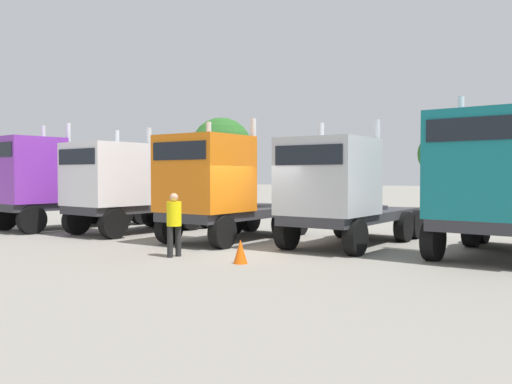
# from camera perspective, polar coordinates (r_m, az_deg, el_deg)

# --- Properties ---
(ground) EXTENTS (200.00, 200.00, 0.00)m
(ground) POSITION_cam_1_polar(r_m,az_deg,el_deg) (15.89, 0.73, -6.24)
(ground) COLOR gray
(semi_truck_purple) EXTENTS (3.71, 6.78, 4.30)m
(semi_truck_purple) POSITION_cam_1_polar(r_m,az_deg,el_deg) (23.52, -21.31, 0.88)
(semi_truck_purple) COLOR #333338
(semi_truck_purple) RESTS_ON ground
(semi_truck_white) EXTENTS (3.53, 6.42, 3.99)m
(semi_truck_white) POSITION_cam_1_polar(r_m,az_deg,el_deg) (21.02, -14.08, 0.51)
(semi_truck_white) COLOR #333338
(semi_truck_white) RESTS_ON ground
(semi_truck_orange) EXTENTS (3.16, 6.03, 4.08)m
(semi_truck_orange) POSITION_cam_1_polar(r_m,az_deg,el_deg) (17.80, -4.21, 0.51)
(semi_truck_orange) COLOR #333338
(semi_truck_orange) RESTS_ON ground
(semi_truck_silver) EXTENTS (3.24, 6.38, 3.90)m
(semi_truck_silver) POSITION_cam_1_polar(r_m,az_deg,el_deg) (16.62, 8.68, 0.07)
(semi_truck_silver) COLOR #333338
(semi_truck_silver) RESTS_ON ground
(semi_truck_teal) EXTENTS (3.43, 6.10, 4.43)m
(semi_truck_teal) POSITION_cam_1_polar(r_m,az_deg,el_deg) (15.40, 23.33, 0.77)
(semi_truck_teal) COLOR #333338
(semi_truck_teal) RESTS_ON ground
(visitor_in_hivis) EXTENTS (0.49, 0.49, 1.73)m
(visitor_in_hivis) POSITION_cam_1_polar(r_m,az_deg,el_deg) (14.84, -8.62, -2.93)
(visitor_in_hivis) COLOR black
(visitor_in_hivis) RESTS_ON ground
(traffic_cone_near) EXTENTS (0.36, 0.36, 0.61)m
(traffic_cone_near) POSITION_cam_1_polar(r_m,az_deg,el_deg) (13.65, -1.65, -6.27)
(traffic_cone_near) COLOR #F2590C
(traffic_cone_near) RESTS_ON ground
(oak_far_left) EXTENTS (4.22, 4.22, 6.12)m
(oak_far_left) POSITION_cam_1_polar(r_m,az_deg,el_deg) (36.95, -3.66, 4.55)
(oak_far_left) COLOR #4C3823
(oak_far_left) RESTS_ON ground
(oak_far_centre) EXTENTS (2.91, 2.91, 5.05)m
(oak_far_centre) POSITION_cam_1_polar(r_m,az_deg,el_deg) (36.93, 18.87, 3.78)
(oak_far_centre) COLOR #4C3823
(oak_far_centre) RESTS_ON ground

